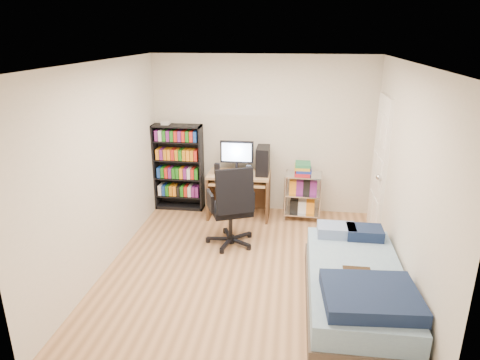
# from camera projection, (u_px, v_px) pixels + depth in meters

# --- Properties ---
(room) EXTENTS (3.58, 4.08, 2.58)m
(room) POSITION_uv_depth(u_px,v_px,m) (248.00, 175.00, 4.92)
(room) COLOR tan
(room) RESTS_ON ground
(media_shelf) EXTENTS (0.80, 0.27, 1.47)m
(media_shelf) POSITION_uv_depth(u_px,v_px,m) (178.00, 166.00, 6.98)
(media_shelf) COLOR black
(media_shelf) RESTS_ON room
(computer_desk) EXTENTS (0.96, 0.56, 1.21)m
(computer_desk) POSITION_uv_depth(u_px,v_px,m) (245.00, 177.00, 6.71)
(computer_desk) COLOR #9D7F51
(computer_desk) RESTS_ON room
(office_chair) EXTENTS (0.90, 0.90, 1.16)m
(office_chair) POSITION_uv_depth(u_px,v_px,m) (231.00, 220.00, 5.85)
(office_chair) COLOR black
(office_chair) RESTS_ON room
(wire_cart) EXTENTS (0.58, 0.43, 0.90)m
(wire_cart) POSITION_uv_depth(u_px,v_px,m) (303.00, 183.00, 6.62)
(wire_cart) COLOR silver
(wire_cart) RESTS_ON room
(bed) EXTENTS (1.01, 2.03, 0.58)m
(bed) POSITION_uv_depth(u_px,v_px,m) (356.00, 287.00, 4.52)
(bed) COLOR brown
(bed) RESTS_ON room
(door) EXTENTS (0.12, 0.80, 2.00)m
(door) POSITION_uv_depth(u_px,v_px,m) (379.00, 167.00, 6.05)
(door) COLOR white
(door) RESTS_ON room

